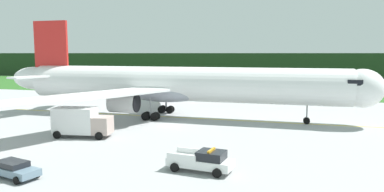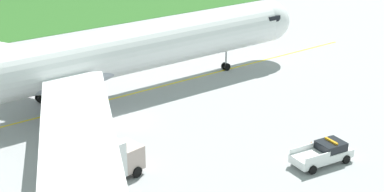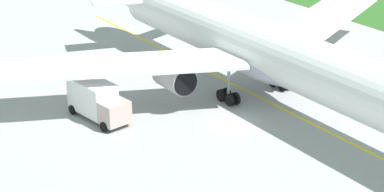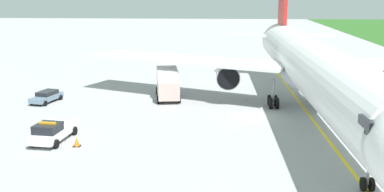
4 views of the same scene
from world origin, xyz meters
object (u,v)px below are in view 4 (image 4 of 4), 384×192
Objects in this scene: catering_truck at (168,83)px; staff_car at (47,96)px; ops_pickup_truck at (52,131)px; airliner at (311,66)px; apron_cone at (77,142)px.

catering_truck is 13.95m from staff_car.
airliner is at bearing 114.62° from ops_pickup_truck.
apron_cone is (1.06, 2.39, -0.53)m from ops_pickup_truck.
staff_car is (-13.83, -5.72, -0.20)m from ops_pickup_truck.
catering_truck is (-16.79, 7.87, 0.90)m from ops_pickup_truck.
catering_truck is 8.97× the size of apron_cone.
airliner is 12.28× the size of staff_car.
apron_cone is at bearing 28.59° from staff_car.
airliner reaches higher than apron_cone.
staff_car is 16.95m from apron_cone.
catering_truck is 18.72m from apron_cone.
ops_pickup_truck is 14.96m from staff_car.
apron_cone is (14.88, 8.11, -0.32)m from staff_car.
staff_car is (-3.16, -29.00, -4.28)m from airliner.
ops_pickup_truck is at bearing -65.38° from airliner.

